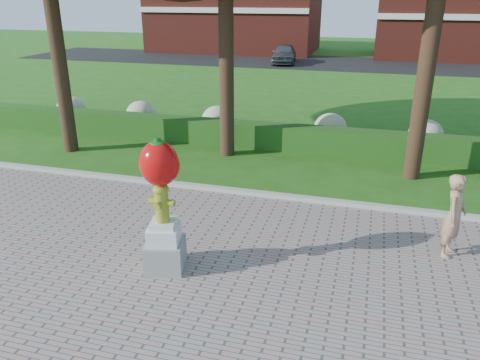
{
  "coord_description": "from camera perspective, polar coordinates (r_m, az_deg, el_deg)",
  "views": [
    {
      "loc": [
        2.25,
        -7.43,
        4.75
      ],
      "look_at": [
        -0.15,
        1.0,
        1.24
      ],
      "focal_mm": 35.0,
      "sensor_mm": 36.0,
      "label": 1
    }
  ],
  "objects": [
    {
      "name": "hydrant_sculpture",
      "position": [
        8.26,
        -9.53,
        -2.7
      ],
      "size": [
        0.81,
        0.81,
        2.5
      ],
      "rotation": [
        0.0,
        0.0,
        0.23
      ],
      "color": "gray",
      "rests_on": "walkway"
    },
    {
      "name": "woman",
      "position": [
        9.67,
        24.65,
        -4.0
      ],
      "size": [
        0.58,
        0.7,
        1.65
      ],
      "primitive_type": "imported",
      "rotation": [
        0.0,
        0.0,
        1.22
      ],
      "color": "tan",
      "rests_on": "walkway"
    },
    {
      "name": "building_left",
      "position": [
        43.22,
        -0.58,
        20.16
      ],
      "size": [
        14.0,
        8.0,
        7.0
      ],
      "primitive_type": "cube",
      "color": "maroon",
      "rests_on": "ground"
    },
    {
      "name": "parked_car",
      "position": [
        35.05,
        5.4,
        15.09
      ],
      "size": [
        2.09,
        4.17,
        1.36
      ],
      "primitive_type": "imported",
      "rotation": [
        0.0,
        0.0,
        0.12
      ],
      "color": "#43454B",
      "rests_on": "street"
    },
    {
      "name": "building_right",
      "position": [
        41.85,
        25.09,
        17.78
      ],
      "size": [
        12.0,
        8.0,
        6.4
      ],
      "primitive_type": "cube",
      "color": "maroon",
      "rests_on": "ground"
    },
    {
      "name": "hydrangea_row",
      "position": [
        16.08,
        9.44,
        6.39
      ],
      "size": [
        20.1,
        1.1,
        0.99
      ],
      "color": "tan",
      "rests_on": "ground"
    },
    {
      "name": "street",
      "position": [
        35.82,
        12.55,
        13.71
      ],
      "size": [
        50.0,
        8.0,
        0.02
      ],
      "primitive_type": "cube",
      "color": "black",
      "rests_on": "ground"
    },
    {
      "name": "ground",
      "position": [
        9.1,
        -0.8,
        -9.63
      ],
      "size": [
        100.0,
        100.0,
        0.0
      ],
      "primitive_type": "plane",
      "color": "#245715",
      "rests_on": "ground"
    },
    {
      "name": "curb",
      "position": [
        11.65,
        3.44,
        -1.87
      ],
      "size": [
        40.0,
        0.18,
        0.15
      ],
      "primitive_type": "cube",
      "color": "#ADADA5",
      "rests_on": "ground"
    },
    {
      "name": "lawn_hedge",
      "position": [
        15.24,
        6.79,
        5.08
      ],
      "size": [
        24.0,
        0.7,
        0.8
      ],
      "primitive_type": "cube",
      "color": "#1D4313",
      "rests_on": "ground"
    }
  ]
}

